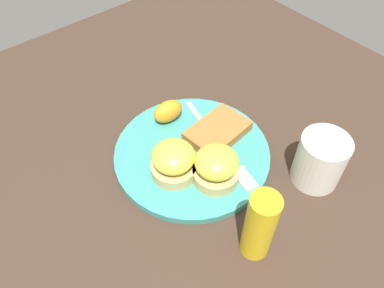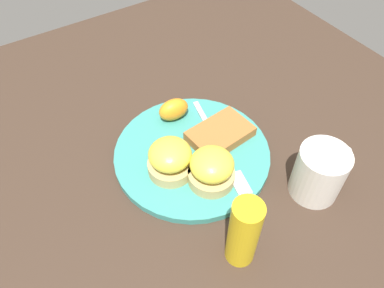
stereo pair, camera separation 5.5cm
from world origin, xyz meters
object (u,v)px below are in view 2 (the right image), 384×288
(orange_wedge, at_px, (174,110))
(condiment_bottle, at_px, (244,233))
(sandwich_benedict_left, at_px, (170,159))
(fork, at_px, (222,151))
(cup, at_px, (320,173))
(sandwich_benedict_right, at_px, (212,169))
(hashbrown_patty, at_px, (219,132))

(orange_wedge, height_order, condiment_bottle, condiment_bottle)
(sandwich_benedict_left, xyz_separation_m, orange_wedge, (0.07, 0.11, -0.01))
(orange_wedge, bearing_deg, fork, -76.92)
(orange_wedge, height_order, cup, cup)
(cup, bearing_deg, condiment_bottle, -172.01)
(sandwich_benedict_right, relative_size, condiment_bottle, 0.60)
(sandwich_benedict_left, height_order, sandwich_benedict_right, same)
(sandwich_benedict_left, relative_size, fork, 0.34)
(sandwich_benedict_right, bearing_deg, cup, -35.88)
(sandwich_benedict_right, xyz_separation_m, orange_wedge, (0.02, 0.16, -0.01))
(sandwich_benedict_left, relative_size, orange_wedge, 1.33)
(condiment_bottle, bearing_deg, fork, 62.46)
(fork, bearing_deg, hashbrown_patty, 63.54)
(sandwich_benedict_right, bearing_deg, condiment_bottle, -105.71)
(cup, distance_m, condiment_bottle, 0.18)
(sandwich_benedict_left, height_order, orange_wedge, sandwich_benedict_left)
(hashbrown_patty, bearing_deg, sandwich_benedict_right, -132.43)
(sandwich_benedict_right, bearing_deg, fork, 38.45)
(condiment_bottle, bearing_deg, cup, 7.99)
(hashbrown_patty, relative_size, condiment_bottle, 0.87)
(fork, xyz_separation_m, condiment_bottle, (-0.09, -0.17, 0.05))
(fork, relative_size, condiment_bottle, 1.79)
(cup, relative_size, condiment_bottle, 0.86)
(sandwich_benedict_left, xyz_separation_m, condiment_bottle, (0.01, -0.18, 0.02))
(orange_wedge, xyz_separation_m, fork, (0.03, -0.12, -0.02))
(sandwich_benedict_left, bearing_deg, fork, -7.56)
(sandwich_benedict_right, height_order, condiment_bottle, condiment_bottle)
(sandwich_benedict_left, relative_size, condiment_bottle, 0.60)
(hashbrown_patty, bearing_deg, fork, -116.46)
(sandwich_benedict_left, bearing_deg, hashbrown_patty, 10.38)
(orange_wedge, bearing_deg, cup, -66.07)
(sandwich_benedict_left, xyz_separation_m, cup, (0.19, -0.16, 0.00))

